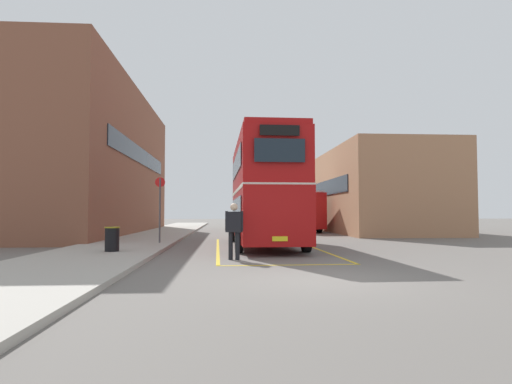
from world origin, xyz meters
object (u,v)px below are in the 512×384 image
double_decker_bus (264,190)px  single_deck_bus (293,210)px  bus_stop_sign (160,204)px  pedestrian_boarding (234,227)px  litter_bin (112,239)px

double_decker_bus → single_deck_bus: 15.27m
double_decker_bus → bus_stop_sign: 4.74m
pedestrian_boarding → litter_bin: pedestrian_boarding is taller
pedestrian_boarding → bus_stop_sign: bus_stop_sign is taller
litter_bin → bus_stop_sign: (1.02, 4.08, 1.32)m
bus_stop_sign → litter_bin: bearing=-104.0°
litter_bin → pedestrian_boarding: bearing=-21.9°
single_deck_bus → double_decker_bus: bearing=-103.8°
pedestrian_boarding → litter_bin: bearing=158.1°
pedestrian_boarding → bus_stop_sign: (-3.25, 5.79, 0.84)m
single_deck_bus → litter_bin: size_ratio=10.48×
pedestrian_boarding → bus_stop_sign: bearing=119.3°
double_decker_bus → single_deck_bus: double_decker_bus is taller
single_deck_bus → bus_stop_sign: bus_stop_sign is taller
single_deck_bus → pedestrian_boarding: (-5.07, -20.17, -0.58)m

